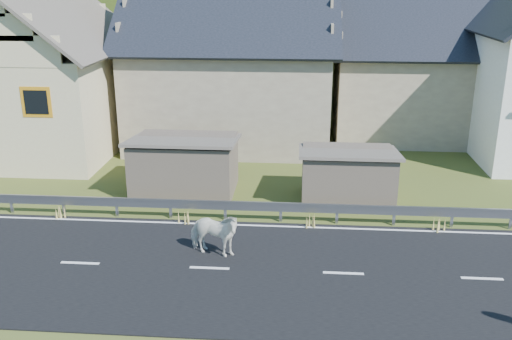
{
  "coord_description": "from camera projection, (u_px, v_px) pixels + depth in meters",
  "views": [
    {
      "loc": [
        2.61,
        -15.13,
        8.33
      ],
      "look_at": [
        1.15,
        3.27,
        2.09
      ],
      "focal_mm": 40.0,
      "sensor_mm": 36.0,
      "label": 1
    }
  ],
  "objects": [
    {
      "name": "shed_right",
      "position": [
        347.0,
        176.0,
        22.16
      ],
      "size": [
        3.8,
        2.9,
        2.2
      ],
      "primitive_type": "cube",
      "color": "brown",
      "rests_on": "ground"
    },
    {
      "name": "road",
      "position": [
        209.0,
        269.0,
        17.14
      ],
      "size": [
        60.0,
        7.0,
        0.04
      ],
      "primitive_type": "cube",
      "color": "black",
      "rests_on": "ground"
    },
    {
      "name": "shed_left",
      "position": [
        185.0,
        166.0,
        23.09
      ],
      "size": [
        4.3,
        3.3,
        2.4
      ],
      "primitive_type": "cube",
      "color": "brown",
      "rests_on": "ground"
    },
    {
      "name": "house_stone_b",
      "position": [
        419.0,
        56.0,
        31.17
      ],
      "size": [
        9.8,
        8.8,
        8.1
      ],
      "color": "tan",
      "rests_on": "ground"
    },
    {
      "name": "lane_markings",
      "position": [
        209.0,
        268.0,
        17.14
      ],
      "size": [
        60.0,
        6.6,
        0.01
      ],
      "primitive_type": "cube",
      "color": "silver",
      "rests_on": "road"
    },
    {
      "name": "guardrail",
      "position": [
        225.0,
        206.0,
        20.45
      ],
      "size": [
        28.1,
        0.09,
        0.75
      ],
      "color": "#93969B",
      "rests_on": "ground"
    },
    {
      "name": "ground",
      "position": [
        209.0,
        269.0,
        17.15
      ],
      "size": [
        160.0,
        160.0,
        0.0
      ],
      "primitive_type": "plane",
      "color": "#364616",
      "rests_on": "ground"
    },
    {
      "name": "mountain",
      "position": [
        309.0,
        66.0,
        193.15
      ],
      "size": [
        440.0,
        280.0,
        260.0
      ],
      "primitive_type": "ellipsoid",
      "color": "#293911",
      "rests_on": "ground"
    },
    {
      "name": "horse",
      "position": [
        214.0,
        234.0,
        17.71
      ],
      "size": [
        1.24,
        1.9,
        1.48
      ],
      "primitive_type": "imported",
      "rotation": [
        0.0,
        0.0,
        1.29
      ],
      "color": "white",
      "rests_on": "road"
    },
    {
      "name": "house_cream",
      "position": [
        43.0,
        63.0,
        27.83
      ],
      "size": [
        7.8,
        9.8,
        8.3
      ],
      "color": "beige",
      "rests_on": "ground"
    },
    {
      "name": "house_stone_a",
      "position": [
        233.0,
        52.0,
        29.9
      ],
      "size": [
        10.8,
        9.8,
        8.9
      ],
      "color": "tan",
      "rests_on": "ground"
    }
  ]
}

